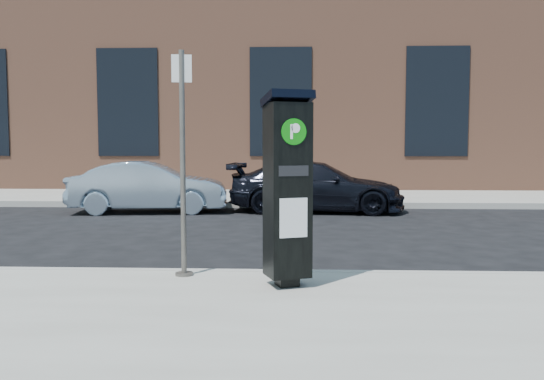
# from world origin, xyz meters

# --- Properties ---
(ground) EXTENTS (120.00, 120.00, 0.00)m
(ground) POSITION_xyz_m (0.00, 0.00, 0.00)
(ground) COLOR black
(ground) RESTS_ON ground
(sidewalk_far) EXTENTS (60.00, 12.00, 0.15)m
(sidewalk_far) POSITION_xyz_m (0.00, 14.00, 0.07)
(sidewalk_far) COLOR gray
(sidewalk_far) RESTS_ON ground
(curb_near) EXTENTS (60.00, 0.12, 0.16)m
(curb_near) POSITION_xyz_m (0.00, -0.02, 0.07)
(curb_near) COLOR #9E9B93
(curb_near) RESTS_ON ground
(curb_far) EXTENTS (60.00, 0.12, 0.16)m
(curb_far) POSITION_xyz_m (0.00, 8.02, 0.07)
(curb_far) COLOR #9E9B93
(curb_far) RESTS_ON ground
(building) EXTENTS (28.00, 10.05, 8.25)m
(building) POSITION_xyz_m (-0.00, 17.00, 4.15)
(building) COLOR #945C43
(building) RESTS_ON ground
(parking_kiosk) EXTENTS (0.59, 0.55, 2.05)m
(parking_kiosk) POSITION_xyz_m (0.42, -0.73, 1.20)
(parking_kiosk) COLOR black
(parking_kiosk) RESTS_ON sidewalk_near
(sign_pole) EXTENTS (0.22, 0.20, 2.55)m
(sign_pole) POSITION_xyz_m (-0.77, -0.30, 1.41)
(sign_pole) COLOR #57544D
(sign_pole) RESTS_ON sidewalk_near
(car_silver) EXTENTS (3.85, 1.71, 1.23)m
(car_silver) POSITION_xyz_m (-3.03, 6.91, 0.61)
(car_silver) COLOR #95AABE
(car_silver) RESTS_ON ground
(car_dark) EXTENTS (4.33, 2.00, 1.22)m
(car_dark) POSITION_xyz_m (1.00, 7.24, 0.61)
(car_dark) COLOR black
(car_dark) RESTS_ON ground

